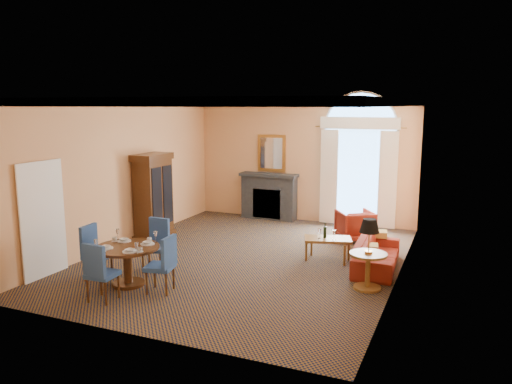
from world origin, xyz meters
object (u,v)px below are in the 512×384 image
at_px(armoire, 153,197).
at_px(dining_table, 127,256).
at_px(coffee_table, 328,240).
at_px(side_table, 369,247).
at_px(armchair, 355,225).
at_px(sofa, 377,254).

xyz_separation_m(armoire, dining_table, (1.45, -2.91, -0.43)).
xyz_separation_m(coffee_table, side_table, (1.04, -1.27, 0.31)).
bearing_deg(side_table, armchair, 105.83).
bearing_deg(armchair, side_table, 73.12).
height_order(armoire, sofa, armoire).
bearing_deg(coffee_table, armchair, 65.42).
relative_size(armoire, coffee_table, 1.91).
relative_size(armoire, dining_table, 1.79).
height_order(armoire, dining_table, armoire).
distance_m(armoire, armchair, 4.76).
distance_m(dining_table, coffee_table, 3.92).
relative_size(sofa, coffee_table, 1.81).
relative_size(armoire, armchair, 2.54).
height_order(armchair, coffee_table, coffee_table).
distance_m(sofa, side_table, 1.28).
relative_size(armchair, side_table, 0.65).
xyz_separation_m(dining_table, side_table, (3.87, 1.44, 0.22)).
bearing_deg(armchair, coffee_table, 50.99).
bearing_deg(armoire, dining_table, -63.57).
xyz_separation_m(armoire, coffee_table, (4.28, -0.20, -0.53)).
bearing_deg(side_table, sofa, 92.41).
height_order(dining_table, side_table, side_table).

